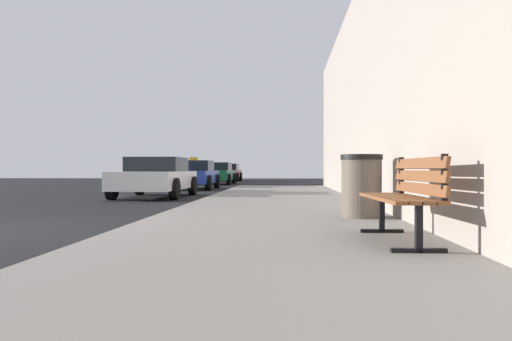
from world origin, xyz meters
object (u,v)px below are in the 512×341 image
car_blue (193,175)px  car_green (217,173)px  car_red (227,172)px  trash_bin (361,186)px  car_white (156,177)px  bench (407,192)px

car_blue → car_green: size_ratio=0.92×
car_red → trash_bin: bearing=100.9°
trash_bin → car_blue: car_blue is taller
car_green → car_red: size_ratio=1.03×
car_white → bench: bearing=117.2°
bench → car_blue: 17.61m
bench → car_blue: size_ratio=0.40×
car_red → car_green: bearing=92.0°
car_white → car_blue: bearing=-90.1°
car_white → car_green: same height
car_white → car_green: size_ratio=0.97×
car_white → car_red: same height
bench → car_green: car_green is taller
car_white → car_blue: 6.31m
bench → car_red: size_ratio=0.38×
trash_bin → car_red: car_red is taller
trash_bin → car_white: car_white is taller
bench → car_red: car_red is taller
trash_bin → car_red: bearing=100.9°
car_green → car_red: (-0.25, 7.07, -0.00)m
bench → car_white: 11.77m
bench → car_red: bearing=97.7°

